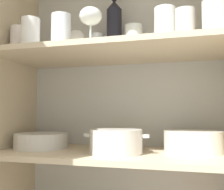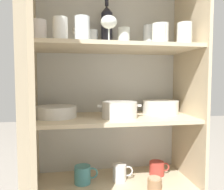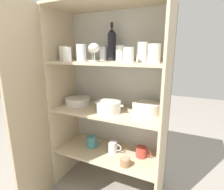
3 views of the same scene
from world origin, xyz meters
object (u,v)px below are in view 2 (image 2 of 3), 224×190
(coffee_mug_primary, at_px, (83,175))
(wine_bottle, at_px, (107,27))
(storage_jar, at_px, (155,184))
(mixing_bowl_large, at_px, (160,107))
(casserole_dish, at_px, (119,110))
(plate_stack_white, at_px, (56,112))

(coffee_mug_primary, bearing_deg, wine_bottle, 34.25)
(coffee_mug_primary, relative_size, storage_jar, 1.77)
(mixing_bowl_large, height_order, storage_jar, mixing_bowl_large)
(casserole_dish, height_order, coffee_mug_primary, casserole_dish)
(casserole_dish, relative_size, storage_jar, 3.23)
(mixing_bowl_large, bearing_deg, storage_jar, -118.87)
(casserole_dish, xyz_separation_m, storage_jar, (0.18, -0.08, -0.40))
(plate_stack_white, relative_size, casserole_dish, 0.91)
(storage_jar, bearing_deg, coffee_mug_primary, 160.24)
(plate_stack_white, bearing_deg, wine_bottle, 17.36)
(wine_bottle, height_order, plate_stack_white, wine_bottle)
(wine_bottle, distance_m, plate_stack_white, 0.59)
(plate_stack_white, relative_size, coffee_mug_primary, 1.67)
(mixing_bowl_large, xyz_separation_m, casserole_dish, (-0.28, -0.10, -0.00))
(wine_bottle, distance_m, storage_jar, 0.94)
(casserole_dish, bearing_deg, storage_jar, -24.60)
(plate_stack_white, relative_size, storage_jar, 2.95)
(casserole_dish, distance_m, storage_jar, 0.44)
(mixing_bowl_large, bearing_deg, coffee_mug_primary, -175.16)
(wine_bottle, bearing_deg, casserole_dish, -73.70)
(mixing_bowl_large, distance_m, casserole_dish, 0.29)
(wine_bottle, xyz_separation_m, coffee_mug_primary, (-0.16, -0.11, -0.86))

